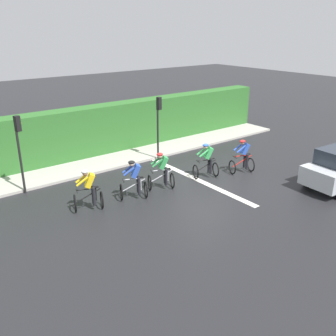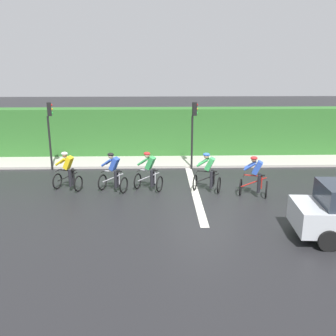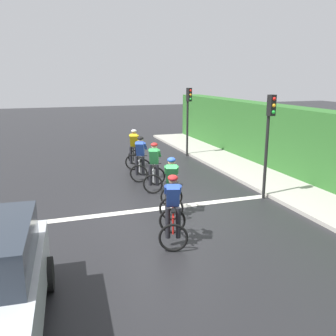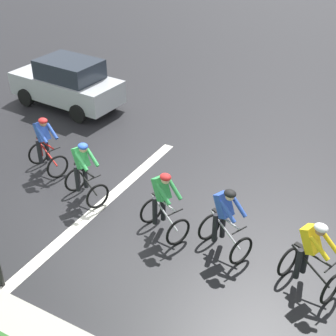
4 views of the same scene
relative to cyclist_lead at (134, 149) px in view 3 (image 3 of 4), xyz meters
name	(u,v)px [view 3 (image 3 of 4)]	position (x,y,z in m)	size (l,w,h in m)	color
ground_plane	(169,212)	(-0.35, -5.65, -0.80)	(80.00, 80.00, 0.00)	black
sidewalk_kerb	(272,178)	(4.58, -3.65, -0.74)	(2.80, 22.77, 0.12)	#ADA89E
stone_wall_low	(292,172)	(5.48, -3.65, -0.56)	(0.44, 22.77, 0.48)	tan
hedge_wall	(301,143)	(5.78, -3.65, 0.55)	(1.10, 22.77, 2.70)	#2D6628
road_marking_stop_line	(165,208)	(-0.35, -5.32, -0.79)	(7.00, 0.30, 0.01)	silver
cyclist_lead	(134,149)	(0.00, 0.00, 0.00)	(1.00, 1.25, 1.66)	black
cyclist_second	(140,159)	(-0.22, -1.93, 0.00)	(1.06, 1.26, 1.66)	black
cyclist_mid	(154,168)	(-0.11, -3.41, 0.00)	(1.05, 1.26, 1.66)	black
cyclist_fourth	(171,188)	(-0.34, -5.85, 0.00)	(1.00, 1.24, 1.66)	black
cyclist_trailing	(173,211)	(-0.94, -7.66, 0.00)	(0.98, 1.24, 1.66)	black
traffic_light_near_crossing	(269,131)	(3.00, -5.52, 1.43)	(0.22, 0.31, 3.34)	black
traffic_light_far_junction	(188,111)	(3.10, 1.46, 1.43)	(0.25, 0.31, 3.34)	black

